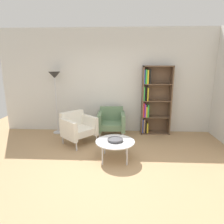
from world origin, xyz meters
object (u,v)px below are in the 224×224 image
Objects in this scene: decorative_bowl at (115,139)px; armchair_corner_red at (111,121)px; armchair_spare_guest at (78,127)px; bookshelf_tall at (153,101)px; floor_lamp_torchiere at (55,82)px; coffee_table_low at (115,142)px.

decorative_bowl is 1.36m from armchair_corner_red.
armchair_spare_guest is at bearing -149.03° from armchair_corner_red.
floor_lamp_torchiere is at bearing -177.88° from bookshelf_tall.
armchair_corner_red is at bearing -14.63° from armchair_spare_guest.
armchair_spare_guest is at bearing 139.31° from decorative_bowl.
floor_lamp_torchiere is at bearing 137.70° from coffee_table_low.
bookshelf_tall is at bearing 2.12° from floor_lamp_torchiere.
bookshelf_tall is 2.00m from decorative_bowl.
bookshelf_tall reaches higher than armchair_corner_red.
coffee_table_low is 0.46× the size of floor_lamp_torchiere.
bookshelf_tall is at bearing 58.83° from coffee_table_low.
decorative_bowl is 1.26m from armchair_spare_guest.
coffee_table_low is 2.55m from floor_lamp_torchiere.
bookshelf_tall reaches higher than decorative_bowl.
bookshelf_tall is 5.94× the size of decorative_bowl.
decorative_bowl is 2.52m from floor_lamp_torchiere.
bookshelf_tall reaches higher than armchair_spare_guest.
armchair_corner_red reaches higher than decorative_bowl.
armchair_spare_guest is at bearing 139.31° from coffee_table_low.
armchair_spare_guest reaches higher than coffee_table_low.
coffee_table_low is at bearing 104.04° from decorative_bowl.
armchair_spare_guest is (-1.96, -0.83, -0.52)m from bookshelf_tall.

